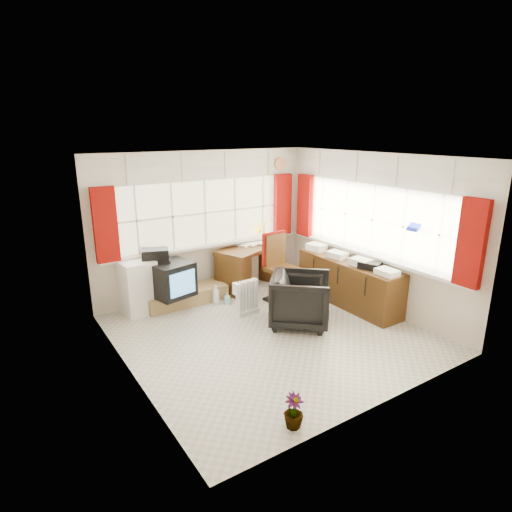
{
  "coord_description": "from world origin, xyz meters",
  "views": [
    {
      "loc": [
        -3.22,
        -4.58,
        2.85
      ],
      "look_at": [
        0.12,
        0.55,
        1.01
      ],
      "focal_mm": 30.0,
      "sensor_mm": 36.0,
      "label": 1
    }
  ],
  "objects_px": {
    "radiator": "(247,300)",
    "credenza": "(348,282)",
    "desk": "(250,264)",
    "office_chair": "(300,300)",
    "tv_bench": "(185,296)",
    "task_chair": "(278,265)",
    "crt_tv": "(172,279)",
    "mini_fridge": "(137,287)",
    "desk_lamp": "(264,228)"
  },
  "relations": [
    {
      "from": "credenza",
      "to": "tv_bench",
      "type": "xyz_separation_m",
      "value": [
        -2.28,
        1.52,
        -0.27
      ]
    },
    {
      "from": "desk_lamp",
      "to": "office_chair",
      "type": "bearing_deg",
      "value": -106.39
    },
    {
      "from": "radiator",
      "to": "credenza",
      "type": "xyz_separation_m",
      "value": [
        1.64,
        -0.57,
        0.16
      ]
    },
    {
      "from": "mini_fridge",
      "to": "desk",
      "type": "bearing_deg",
      "value": 0.01
    },
    {
      "from": "office_chair",
      "to": "credenza",
      "type": "bearing_deg",
      "value": -39.48
    },
    {
      "from": "task_chair",
      "to": "crt_tv",
      "type": "distance_m",
      "value": 1.79
    },
    {
      "from": "desk",
      "to": "desk_lamp",
      "type": "xyz_separation_m",
      "value": [
        0.26,
        -0.06,
        0.66
      ]
    },
    {
      "from": "desk_lamp",
      "to": "radiator",
      "type": "bearing_deg",
      "value": -135.17
    },
    {
      "from": "task_chair",
      "to": "tv_bench",
      "type": "distance_m",
      "value": 1.66
    },
    {
      "from": "task_chair",
      "to": "desk",
      "type": "bearing_deg",
      "value": 94.28
    },
    {
      "from": "desk_lamp",
      "to": "mini_fridge",
      "type": "bearing_deg",
      "value": 178.61
    },
    {
      "from": "mini_fridge",
      "to": "radiator",
      "type": "bearing_deg",
      "value": -36.05
    },
    {
      "from": "radiator",
      "to": "mini_fridge",
      "type": "xyz_separation_m",
      "value": [
        -1.42,
        1.03,
        0.2
      ]
    },
    {
      "from": "task_chair",
      "to": "credenza",
      "type": "bearing_deg",
      "value": -43.22
    },
    {
      "from": "office_chair",
      "to": "mini_fridge",
      "type": "xyz_separation_m",
      "value": [
        -1.89,
        1.78,
        0.03
      ]
    },
    {
      "from": "desk",
      "to": "mini_fridge",
      "type": "relative_size",
      "value": 1.74
    },
    {
      "from": "office_chair",
      "to": "desk",
      "type": "bearing_deg",
      "value": 33.76
    },
    {
      "from": "desk_lamp",
      "to": "office_chair",
      "type": "xyz_separation_m",
      "value": [
        -0.51,
        -1.73,
        -0.7
      ]
    },
    {
      "from": "desk",
      "to": "desk_lamp",
      "type": "bearing_deg",
      "value": -12.51
    },
    {
      "from": "desk",
      "to": "radiator",
      "type": "height_order",
      "value": "desk"
    },
    {
      "from": "tv_bench",
      "to": "desk_lamp",
      "type": "bearing_deg",
      "value": 0.77
    },
    {
      "from": "desk",
      "to": "tv_bench",
      "type": "xyz_separation_m",
      "value": [
        -1.36,
        -0.08,
        -0.31
      ]
    },
    {
      "from": "radiator",
      "to": "crt_tv",
      "type": "height_order",
      "value": "crt_tv"
    },
    {
      "from": "crt_tv",
      "to": "desk",
      "type": "bearing_deg",
      "value": 8.33
    },
    {
      "from": "tv_bench",
      "to": "mini_fridge",
      "type": "height_order",
      "value": "mini_fridge"
    },
    {
      "from": "credenza",
      "to": "mini_fridge",
      "type": "xyz_separation_m",
      "value": [
        -3.06,
        1.6,
        0.04
      ]
    },
    {
      "from": "mini_fridge",
      "to": "task_chair",
      "type": "bearing_deg",
      "value": -19.79
    },
    {
      "from": "tv_bench",
      "to": "radiator",
      "type": "bearing_deg",
      "value": -56.07
    },
    {
      "from": "office_chair",
      "to": "crt_tv",
      "type": "bearing_deg",
      "value": 83.73
    },
    {
      "from": "crt_tv",
      "to": "mini_fridge",
      "type": "height_order",
      "value": "mini_fridge"
    },
    {
      "from": "task_chair",
      "to": "radiator",
      "type": "bearing_deg",
      "value": -162.64
    },
    {
      "from": "desk_lamp",
      "to": "crt_tv",
      "type": "distance_m",
      "value": 1.99
    },
    {
      "from": "radiator",
      "to": "credenza",
      "type": "bearing_deg",
      "value": -19.13
    },
    {
      "from": "desk",
      "to": "radiator",
      "type": "bearing_deg",
      "value": -124.79
    },
    {
      "from": "office_chair",
      "to": "radiator",
      "type": "bearing_deg",
      "value": 73.7
    },
    {
      "from": "task_chair",
      "to": "mini_fridge",
      "type": "relative_size",
      "value": 1.37
    },
    {
      "from": "radiator",
      "to": "crt_tv",
      "type": "xyz_separation_m",
      "value": [
        -0.92,
        0.79,
        0.3
      ]
    },
    {
      "from": "desk",
      "to": "credenza",
      "type": "xyz_separation_m",
      "value": [
        0.92,
        -1.6,
        -0.04
      ]
    },
    {
      "from": "office_chair",
      "to": "crt_tv",
      "type": "height_order",
      "value": "crt_tv"
    },
    {
      "from": "office_chair",
      "to": "tv_bench",
      "type": "height_order",
      "value": "office_chair"
    },
    {
      "from": "task_chair",
      "to": "crt_tv",
      "type": "xyz_separation_m",
      "value": [
        -1.7,
        0.55,
        -0.1
      ]
    },
    {
      "from": "desk_lamp",
      "to": "tv_bench",
      "type": "xyz_separation_m",
      "value": [
        -1.62,
        -0.02,
        -0.97
      ]
    },
    {
      "from": "credenza",
      "to": "crt_tv",
      "type": "bearing_deg",
      "value": 152.06
    },
    {
      "from": "task_chair",
      "to": "crt_tv",
      "type": "bearing_deg",
      "value": 162.11
    },
    {
      "from": "desk_lamp",
      "to": "mini_fridge",
      "type": "distance_m",
      "value": 2.49
    },
    {
      "from": "mini_fridge",
      "to": "credenza",
      "type": "bearing_deg",
      "value": -27.63
    },
    {
      "from": "radiator",
      "to": "tv_bench",
      "type": "relative_size",
      "value": 0.4
    },
    {
      "from": "desk",
      "to": "desk_lamp",
      "type": "relative_size",
      "value": 3.27
    },
    {
      "from": "credenza",
      "to": "task_chair",
      "type": "bearing_deg",
      "value": 136.78
    },
    {
      "from": "office_chair",
      "to": "crt_tv",
      "type": "xyz_separation_m",
      "value": [
        -1.4,
        1.54,
        0.13
      ]
    }
  ]
}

